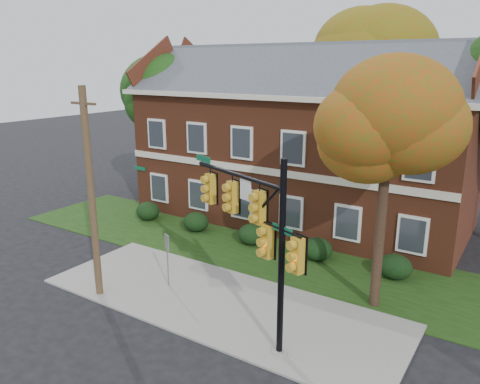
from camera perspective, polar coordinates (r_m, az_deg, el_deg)
The scene contains 15 objects.
ground at distance 17.40m, azimuth -4.72°, elevation -14.60°, with size 120.00×120.00×0.00m, color black.
sidewalk at distance 18.08m, azimuth -2.74°, elevation -13.19°, with size 14.00×5.00×0.08m, color gray.
grass_strip at distance 21.93m, azimuth 4.97°, elevation -7.95°, with size 30.00×6.00×0.04m, color #193811.
apartment_building at distance 26.62m, azimuth 7.49°, elevation 7.27°, with size 18.80×8.80×9.74m.
hedge_far_left at distance 27.33m, azimuth -11.17°, elevation -2.29°, with size 1.40×1.26×1.05m, color black.
hedge_left at distance 25.11m, azimuth -5.39°, elevation -3.65°, with size 1.40×1.26×1.05m, color black.
hedge_center at distance 23.22m, azimuth 1.44°, elevation -5.19°, with size 1.40×1.26×1.05m, color black.
hedge_right at distance 21.72m, azimuth 9.39°, elevation -6.89°, with size 1.40×1.26×1.05m, color black.
hedge_far_right at distance 20.72m, azimuth 18.37°, elevation -8.64°, with size 1.40×1.26×1.05m, color black.
tree_near_right at distance 16.37m, azimuth 18.32°, elevation 7.55°, with size 4.50×4.25×8.58m.
tree_left_rear at distance 31.03m, azimuth -10.09°, elevation 11.45°, with size 5.40×5.10×8.88m.
tree_far_rear at distance 33.18m, azimuth 16.01°, elevation 15.08°, with size 6.84×6.46×11.52m.
traffic_signal at distance 14.36m, azimuth 2.23°, elevation -4.39°, with size 5.21×2.10×6.16m.
utility_pole at distance 17.96m, azimuth -17.68°, elevation -0.34°, with size 1.24×0.27×7.97m.
sign_post at distance 18.77m, azimuth -8.86°, elevation -7.23°, with size 0.31×0.17×2.25m.
Camera 1 is at (9.34, -11.85, 8.68)m, focal length 35.00 mm.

